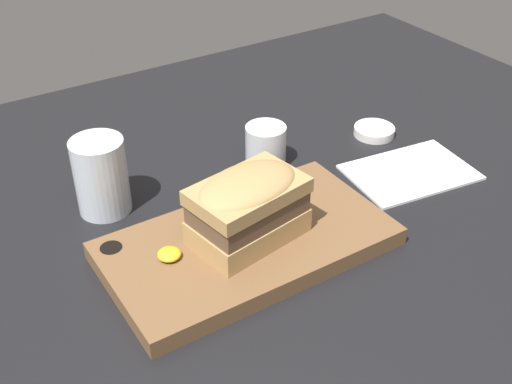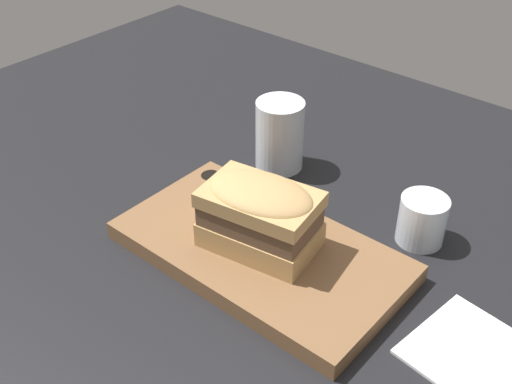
% 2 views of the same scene
% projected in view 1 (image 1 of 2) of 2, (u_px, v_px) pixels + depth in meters
% --- Properties ---
extents(dining_table, '(1.50, 1.09, 0.02)m').
position_uv_depth(dining_table, '(233.00, 242.00, 0.83)').
color(dining_table, black).
rests_on(dining_table, ground).
extents(serving_board, '(0.35, 0.19, 0.02)m').
position_uv_depth(serving_board, '(246.00, 244.00, 0.80)').
color(serving_board, brown).
rests_on(serving_board, dining_table).
extents(sandwich, '(0.15, 0.11, 0.09)m').
position_uv_depth(sandwich, '(251.00, 204.00, 0.76)').
color(sandwich, tan).
rests_on(sandwich, serving_board).
extents(mustard_dollop, '(0.03, 0.03, 0.01)m').
position_uv_depth(mustard_dollop, '(169.00, 254.00, 0.75)').
color(mustard_dollop, gold).
rests_on(mustard_dollop, serving_board).
extents(water_glass, '(0.07, 0.07, 0.11)m').
position_uv_depth(water_glass, '(102.00, 181.00, 0.85)').
color(water_glass, silver).
rests_on(water_glass, dining_table).
extents(wine_glass, '(0.06, 0.06, 0.06)m').
position_uv_depth(wine_glass, '(266.00, 148.00, 0.96)').
color(wine_glass, silver).
rests_on(wine_glass, dining_table).
extents(napkin, '(0.20, 0.14, 0.00)m').
position_uv_depth(napkin, '(410.00, 172.00, 0.95)').
color(napkin, white).
rests_on(napkin, dining_table).
extents(condiment_dish, '(0.07, 0.07, 0.01)m').
position_uv_depth(condiment_dish, '(374.00, 131.00, 1.04)').
color(condiment_dish, white).
rests_on(condiment_dish, dining_table).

